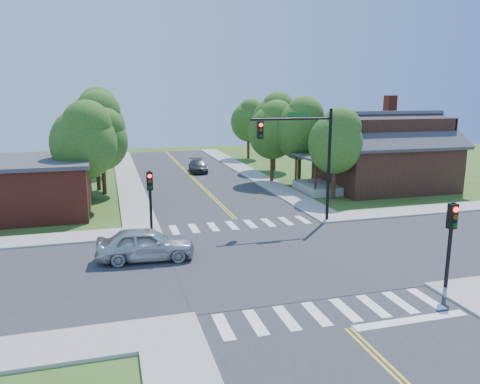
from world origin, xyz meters
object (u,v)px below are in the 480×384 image
object	(u,v)px
signal_mast_ne	(305,147)
signal_pole_nw	(150,191)
signal_pole_se	(451,230)
car_silver	(146,245)
house_ne	(384,150)
car_dgrey	(198,166)

from	to	relation	value
signal_mast_ne	signal_pole_nw	distance (m)	9.76
signal_pole_se	signal_pole_nw	distance (m)	15.84
car_silver	signal_pole_nw	bearing A→B (deg)	-4.62
signal_pole_se	house_ne	xyz separation A→B (m)	(9.51, 19.86, 0.67)
house_ne	car_dgrey	distance (m)	18.82
car_dgrey	signal_pole_se	bearing A→B (deg)	-76.73
car_silver	car_dgrey	size ratio (longest dim) A/B	1.10
car_silver	car_dgrey	world-z (taller)	car_silver
signal_pole_nw	car_silver	size ratio (longest dim) A/B	0.77
signal_pole_nw	signal_mast_ne	bearing A→B (deg)	0.07
house_ne	car_silver	distance (m)	25.02
house_ne	signal_mast_ne	bearing A→B (deg)	-142.32
signal_pole_nw	car_silver	world-z (taller)	signal_pole_nw
signal_mast_ne	house_ne	world-z (taller)	signal_mast_ne
signal_mast_ne	signal_pole_se	bearing A→B (deg)	-81.44
signal_mast_ne	car_silver	world-z (taller)	signal_mast_ne
car_silver	car_dgrey	distance (m)	26.16
signal_mast_ne	house_ne	size ratio (longest dim) A/B	0.55
signal_pole_nw	car_dgrey	world-z (taller)	signal_pole_nw
signal_pole_se	house_ne	size ratio (longest dim) A/B	0.29
signal_pole_nw	car_dgrey	size ratio (longest dim) A/B	0.85
signal_mast_ne	house_ne	bearing A→B (deg)	37.68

